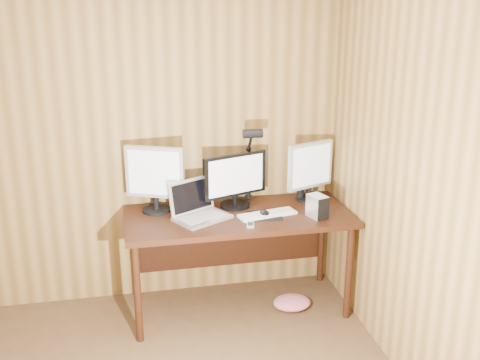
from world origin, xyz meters
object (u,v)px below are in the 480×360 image
object	(u,v)px
monitor_left	(155,177)
monitor_right	(310,170)
desk	(237,226)
keyboard	(267,214)
desk_lamp	(251,153)
mouse	(265,213)
hard_drive	(317,206)
laptop	(198,209)
speaker	(300,192)
phone	(250,225)
monitor_center	(235,180)

from	to	relation	value
monitor_left	monitor_right	xyz separation A→B (m)	(1.15, 0.00, -0.02)
desk	keyboard	bearing A→B (deg)	-36.11
desk	desk_lamp	distance (m)	0.54
mouse	desk	bearing A→B (deg)	161.45
hard_drive	desk_lamp	distance (m)	0.63
laptop	keyboard	size ratio (longest dim) A/B	1.04
speaker	phone	bearing A→B (deg)	-138.67
keyboard	desk_lamp	xyz separation A→B (m)	(-0.05, 0.30, 0.37)
mouse	hard_drive	distance (m)	0.37
laptop	hard_drive	size ratio (longest dim) A/B	2.68
laptop	phone	size ratio (longest dim) A/B	4.27
mouse	keyboard	bearing A→B (deg)	31.96
monitor_center	keyboard	size ratio (longest dim) A/B	1.13
laptop	desk	bearing A→B (deg)	-15.04
phone	speaker	size ratio (longest dim) A/B	0.81
monitor_right	speaker	bearing A→B (deg)	137.82
monitor_left	laptop	bearing A→B (deg)	-9.64
monitor_left	hard_drive	world-z (taller)	monitor_left
monitor_center	phone	bearing A→B (deg)	-105.21
hard_drive	monitor_left	bearing A→B (deg)	144.63
mouse	hard_drive	world-z (taller)	hard_drive
desk	keyboard	size ratio (longest dim) A/B	3.69
monitor_right	mouse	size ratio (longest dim) A/B	4.19
monitor_left	laptop	distance (m)	0.38
laptop	speaker	bearing A→B (deg)	-15.35
monitor_right	keyboard	distance (m)	0.51
hard_drive	phone	world-z (taller)	hard_drive
speaker	desk_lamp	world-z (taller)	desk_lamp
monitor_center	desk_lamp	xyz separation A→B (m)	(0.13, 0.08, 0.17)
keyboard	monitor_center	bearing A→B (deg)	117.68
phone	desk_lamp	bearing A→B (deg)	89.86
monitor_center	laptop	distance (m)	0.36
phone	laptop	bearing A→B (deg)	158.18
mouse	desk_lamp	bearing A→B (deg)	117.87
monitor_left	speaker	distance (m)	1.10
desk_lamp	keyboard	bearing A→B (deg)	-82.09
monitor_right	hard_drive	distance (m)	0.38
laptop	phone	distance (m)	0.40
monitor_right	keyboard	size ratio (longest dim) A/B	1.04
keyboard	mouse	bearing A→B (deg)	178.21
laptop	mouse	size ratio (longest dim) A/B	4.20
monitor_right	desk_lamp	world-z (taller)	desk_lamp
speaker	mouse	bearing A→B (deg)	-141.90
monitor_left	desk	bearing A→B (deg)	12.58
monitor_right	desk_lamp	size ratio (longest dim) A/B	0.73
monitor_left	laptop	size ratio (longest dim) A/B	1.06
speaker	desk_lamp	xyz separation A→B (m)	(-0.38, 0.03, 0.31)
monitor_right	phone	size ratio (longest dim) A/B	4.26
monitor_center	phone	world-z (taller)	monitor_center
monitor_right	mouse	bearing A→B (deg)	-170.84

